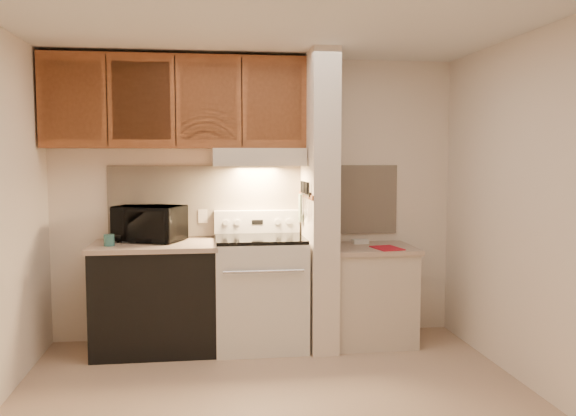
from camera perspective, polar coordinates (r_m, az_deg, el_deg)
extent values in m
plane|color=tan|center=(4.31, -1.19, -17.42)|extent=(3.60, 3.60, 0.00)
plane|color=white|center=(4.08, -1.25, 17.13)|extent=(3.60, 3.60, 0.00)
cube|color=white|center=(5.49, -2.98, 0.87)|extent=(3.60, 2.50, 0.02)
cube|color=white|center=(4.57, 21.83, -0.30)|extent=(0.02, 3.00, 2.50)
cube|color=beige|center=(5.48, -2.97, 0.70)|extent=(2.60, 0.02, 0.63)
cube|color=silver|center=(5.27, -2.63, -8.00)|extent=(0.76, 0.65, 0.92)
cube|color=black|center=(4.95, -2.30, -8.37)|extent=(0.50, 0.01, 0.30)
cylinder|color=silver|center=(4.87, -2.27, -5.95)|extent=(0.65, 0.02, 0.02)
cube|color=black|center=(5.18, -2.65, -2.88)|extent=(0.74, 0.64, 0.03)
cube|color=silver|center=(5.45, -2.92, -1.27)|extent=(0.76, 0.08, 0.20)
cube|color=black|center=(5.41, -2.88, -1.32)|extent=(0.10, 0.01, 0.04)
cylinder|color=silver|center=(5.39, -5.85, -1.36)|extent=(0.05, 0.02, 0.05)
cylinder|color=silver|center=(5.39, -4.78, -1.35)|extent=(0.05, 0.02, 0.05)
cylinder|color=silver|center=(5.42, -0.98, -1.30)|extent=(0.05, 0.02, 0.05)
cylinder|color=silver|center=(5.43, 0.07, -1.28)|extent=(0.05, 0.02, 0.05)
cube|color=black|center=(5.28, -12.29, -8.35)|extent=(1.00, 0.63, 0.87)
cube|color=tan|center=(5.20, -12.39, -3.46)|extent=(1.04, 0.67, 0.04)
cube|color=black|center=(5.27, -14.16, -3.09)|extent=(0.23, 0.12, 0.01)
cylinder|color=#337070|center=(5.13, -16.40, -2.90)|extent=(0.11, 0.11, 0.09)
cube|color=beige|center=(5.46, -7.97, -0.77)|extent=(0.08, 0.01, 0.12)
imported|color=black|center=(5.32, -12.83, -1.42)|extent=(0.65, 0.56, 0.30)
cube|color=silver|center=(5.21, 2.94, 0.65)|extent=(0.22, 0.70, 2.50)
cube|color=brown|center=(5.19, 1.68, 1.19)|extent=(0.01, 0.70, 0.04)
cube|color=black|center=(5.14, 1.70, 1.38)|extent=(0.02, 0.42, 0.04)
cube|color=silver|center=(4.98, 1.87, 0.11)|extent=(0.01, 0.03, 0.16)
cylinder|color=black|center=(4.97, 1.87, 1.84)|extent=(0.02, 0.02, 0.10)
cube|color=silver|center=(5.06, 1.73, 0.07)|extent=(0.01, 0.04, 0.18)
cylinder|color=black|center=(5.04, 1.74, 1.88)|extent=(0.02, 0.02, 0.10)
cube|color=silver|center=(5.13, 1.59, 0.03)|extent=(0.01, 0.04, 0.20)
cylinder|color=black|center=(5.15, 1.55, 1.94)|extent=(0.02, 0.02, 0.10)
cube|color=silver|center=(5.24, 1.40, 0.35)|extent=(0.01, 0.04, 0.16)
cylinder|color=black|center=(5.20, 1.45, 1.97)|extent=(0.02, 0.02, 0.10)
cube|color=silver|center=(5.29, 1.32, 0.28)|extent=(0.01, 0.04, 0.18)
cylinder|color=black|center=(5.29, 1.29, 2.02)|extent=(0.02, 0.02, 0.10)
cube|color=slate|center=(5.36, 1.21, 0.03)|extent=(0.03, 0.10, 0.24)
cube|color=beige|center=(5.44, 7.71, -8.21)|extent=(0.70, 0.60, 0.81)
cube|color=tan|center=(5.36, 7.76, -3.78)|extent=(0.74, 0.64, 0.04)
cube|color=red|center=(5.24, 9.26, -3.73)|extent=(0.25, 0.31, 0.01)
cube|color=white|center=(5.52, 6.77, -3.12)|extent=(0.14, 0.10, 0.04)
cube|color=beige|center=(5.26, -2.80, 4.78)|extent=(0.78, 0.44, 0.15)
cube|color=beige|center=(5.05, -2.59, 4.26)|extent=(0.78, 0.04, 0.06)
cube|color=brown|center=(5.31, -10.41, 9.68)|extent=(2.18, 0.33, 0.77)
cube|color=brown|center=(5.25, -19.57, 9.53)|extent=(0.46, 0.01, 0.63)
cube|color=black|center=(5.20, -16.59, 9.65)|extent=(0.01, 0.01, 0.73)
cube|color=brown|center=(5.17, -13.56, 9.75)|extent=(0.46, 0.01, 0.63)
cube|color=black|center=(5.15, -10.50, 9.83)|extent=(0.01, 0.01, 0.73)
cube|color=brown|center=(5.14, -7.42, 9.87)|extent=(0.46, 0.01, 0.63)
cube|color=black|center=(5.15, -4.34, 9.89)|extent=(0.01, 0.01, 0.73)
cube|color=brown|center=(5.18, -1.28, 9.88)|extent=(0.46, 0.01, 0.63)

